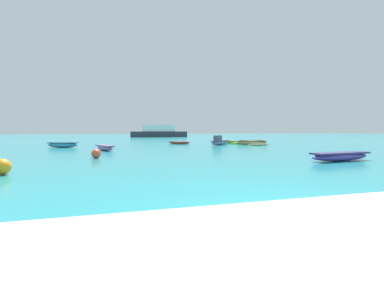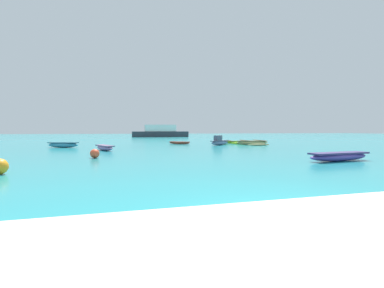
{
  "view_description": "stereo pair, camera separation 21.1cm",
  "coord_description": "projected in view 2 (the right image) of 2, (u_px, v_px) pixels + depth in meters",
  "views": [
    {
      "loc": [
        -3.08,
        -3.36,
        1.49
      ],
      "look_at": [
        3.1,
        19.42,
        0.25
      ],
      "focal_mm": 24.0,
      "sensor_mm": 36.0,
      "label": 1
    },
    {
      "loc": [
        -2.88,
        -3.42,
        1.49
      ],
      "look_at": [
        3.1,
        19.42,
        0.25
      ],
      "focal_mm": 24.0,
      "sensor_mm": 36.0,
      "label": 2
    }
  ],
  "objects": [
    {
      "name": "moored_boat_3",
      "position": [
        180.0,
        143.0,
        28.11
      ],
      "size": [
        2.34,
        1.87,
        0.29
      ],
      "rotation": [
        0.0,
        0.0,
        -0.6
      ],
      "color": "#C54A33",
      "rests_on": "ground_plane"
    },
    {
      "name": "moored_boat_2",
      "position": [
        220.0,
        142.0,
        26.39
      ],
      "size": [
        2.88,
        2.5,
        1.0
      ],
      "rotation": [
        0.0,
        0.0,
        0.68
      ],
      "color": "#717AA2",
      "rests_on": "ground_plane"
    },
    {
      "name": "moored_boat_1",
      "position": [
        105.0,
        147.0,
        19.32
      ],
      "size": [
        1.67,
        2.69,
        0.39
      ],
      "rotation": [
        0.0,
        0.0,
        -1.15
      ],
      "color": "#A378B5",
      "rests_on": "ground_plane"
    },
    {
      "name": "moored_boat_6",
      "position": [
        237.0,
        142.0,
        29.74
      ],
      "size": [
        3.73,
        4.25,
        0.35
      ],
      "rotation": [
        0.0,
        0.0,
        -0.19
      ],
      "color": "#A4D724",
      "rests_on": "ground_plane"
    },
    {
      "name": "distant_ferry",
      "position": [
        160.0,
        132.0,
        59.52
      ],
      "size": [
        12.83,
        2.82,
        2.82
      ],
      "color": "#2D333D",
      "rests_on": "ground_plane"
    },
    {
      "name": "mooring_buoy_1",
      "position": [
        95.0,
        154.0,
        13.83
      ],
      "size": [
        0.5,
        0.5,
        0.5
      ],
      "color": "#E54C2D",
      "rests_on": "ground_plane"
    },
    {
      "name": "ground_plane",
      "position": [
        312.0,
        223.0,
        4.1
      ],
      "size": [
        240.0,
        240.0,
        0.0
      ],
      "color": "teal"
    },
    {
      "name": "moored_boat_4",
      "position": [
        339.0,
        156.0,
        12.5
      ],
      "size": [
        3.57,
        1.05,
        0.43
      ],
      "rotation": [
        0.0,
        0.0,
        0.09
      ],
      "color": "#543D97",
      "rests_on": "ground_plane"
    },
    {
      "name": "moored_boat_5",
      "position": [
        63.0,
        145.0,
        22.49
      ],
      "size": [
        2.78,
        1.56,
        0.47
      ],
      "rotation": [
        0.0,
        0.0,
        -0.32
      ],
      "color": "teal",
      "rests_on": "ground_plane"
    },
    {
      "name": "moored_boat_0",
      "position": [
        252.0,
        143.0,
        26.83
      ],
      "size": [
        3.44,
        3.55,
        0.49
      ],
      "rotation": [
        0.0,
        0.0,
        -0.09
      ],
      "color": "tan",
      "rests_on": "ground_plane"
    }
  ]
}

